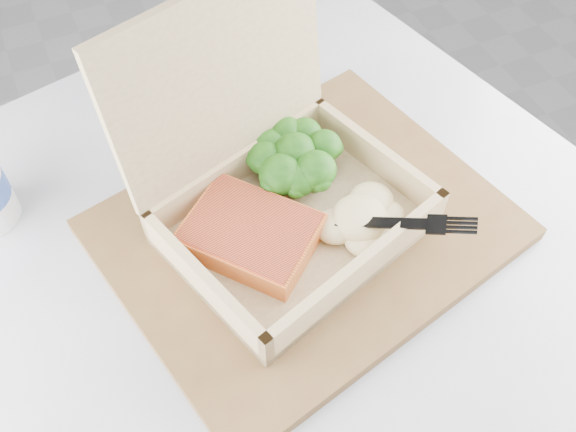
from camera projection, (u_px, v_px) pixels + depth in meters
name	position (u px, v px, depth m)	size (l,w,h in m)	color
floor	(225.00, 269.00, 1.49)	(4.00, 4.00, 0.00)	#9B9BA1
cafe_table	(272.00, 330.00, 0.81)	(0.90, 0.90, 0.71)	black
serving_tray	(305.00, 229.00, 0.67)	(0.39, 0.31, 0.02)	brown
takeout_container	(271.00, 176.00, 0.63)	(0.30, 0.28, 0.23)	tan
salmon_fillet	(251.00, 234.00, 0.63)	(0.09, 0.12, 0.03)	orange
broccoli_pile	(295.00, 159.00, 0.68)	(0.11, 0.11, 0.04)	#307B1B
mashed_potatoes	(360.00, 218.00, 0.64)	(0.09, 0.08, 0.03)	beige
plastic_fork	(347.00, 218.00, 0.62)	(0.14, 0.11, 0.03)	black
receipt	(208.00, 111.00, 0.79)	(0.07, 0.13, 0.00)	white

